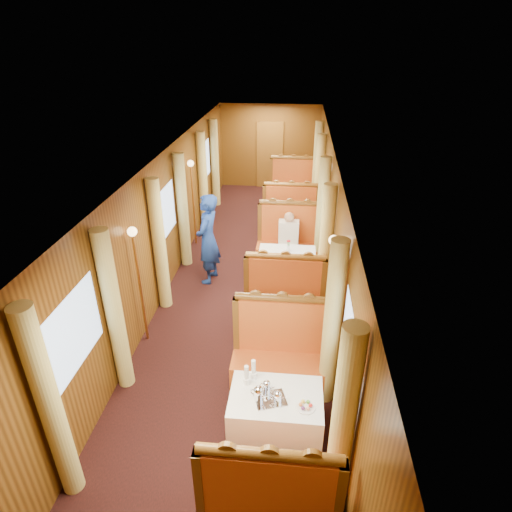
# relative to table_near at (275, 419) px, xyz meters

# --- Properties ---
(floor) EXTENTS (3.00, 12.00, 0.01)m
(floor) POSITION_rel_table_near_xyz_m (-0.75, 3.50, -0.38)
(floor) COLOR black
(floor) RESTS_ON ground
(ceiling) EXTENTS (3.00, 12.00, 0.01)m
(ceiling) POSITION_rel_table_near_xyz_m (-0.75, 3.50, 2.12)
(ceiling) COLOR silver
(ceiling) RESTS_ON wall_left
(wall_far) EXTENTS (3.00, 0.01, 2.50)m
(wall_far) POSITION_rel_table_near_xyz_m (-0.75, 9.50, 0.88)
(wall_far) COLOR brown
(wall_far) RESTS_ON floor
(wall_left) EXTENTS (0.01, 12.00, 2.50)m
(wall_left) POSITION_rel_table_near_xyz_m (-2.25, 3.50, 0.88)
(wall_left) COLOR brown
(wall_left) RESTS_ON floor
(wall_right) EXTENTS (0.01, 12.00, 2.50)m
(wall_right) POSITION_rel_table_near_xyz_m (0.75, 3.50, 0.88)
(wall_right) COLOR brown
(wall_right) RESTS_ON floor
(doorway_far) EXTENTS (0.80, 0.04, 2.00)m
(doorway_far) POSITION_rel_table_near_xyz_m (-0.75, 9.47, 0.62)
(doorway_far) COLOR brown
(doorway_far) RESTS_ON floor
(table_near) EXTENTS (1.05, 0.72, 0.75)m
(table_near) POSITION_rel_table_near_xyz_m (0.00, 0.00, 0.00)
(table_near) COLOR white
(table_near) RESTS_ON floor
(banquette_near_fwd) EXTENTS (1.30, 0.55, 1.34)m
(banquette_near_fwd) POSITION_rel_table_near_xyz_m (0.00, -1.01, 0.05)
(banquette_near_fwd) COLOR #B23113
(banquette_near_fwd) RESTS_ON floor
(banquette_near_aft) EXTENTS (1.30, 0.55, 1.34)m
(banquette_near_aft) POSITION_rel_table_near_xyz_m (0.00, 1.01, 0.05)
(banquette_near_aft) COLOR #B23113
(banquette_near_aft) RESTS_ON floor
(table_mid) EXTENTS (1.05, 0.72, 0.75)m
(table_mid) POSITION_rel_table_near_xyz_m (0.00, 3.50, 0.00)
(table_mid) COLOR white
(table_mid) RESTS_ON floor
(banquette_mid_fwd) EXTENTS (1.30, 0.55, 1.34)m
(banquette_mid_fwd) POSITION_rel_table_near_xyz_m (0.00, 2.49, 0.05)
(banquette_mid_fwd) COLOR #B23113
(banquette_mid_fwd) RESTS_ON floor
(banquette_mid_aft) EXTENTS (1.30, 0.55, 1.34)m
(banquette_mid_aft) POSITION_rel_table_near_xyz_m (0.00, 4.51, 0.05)
(banquette_mid_aft) COLOR #B23113
(banquette_mid_aft) RESTS_ON floor
(table_far) EXTENTS (1.05, 0.72, 0.75)m
(table_far) POSITION_rel_table_near_xyz_m (0.00, 7.00, 0.00)
(table_far) COLOR white
(table_far) RESTS_ON floor
(banquette_far_fwd) EXTENTS (1.30, 0.55, 1.34)m
(banquette_far_fwd) POSITION_rel_table_near_xyz_m (0.00, 5.99, 0.05)
(banquette_far_fwd) COLOR #B23113
(banquette_far_fwd) RESTS_ON floor
(banquette_far_aft) EXTENTS (1.30, 0.55, 1.34)m
(banquette_far_aft) POSITION_rel_table_near_xyz_m (0.00, 8.01, 0.05)
(banquette_far_aft) COLOR #B23113
(banquette_far_aft) RESTS_ON floor
(tea_tray) EXTENTS (0.40, 0.35, 0.01)m
(tea_tray) POSITION_rel_table_near_xyz_m (-0.06, -0.07, 0.38)
(tea_tray) COLOR silver
(tea_tray) RESTS_ON table_near
(teapot_left) EXTENTS (0.22, 0.20, 0.15)m
(teapot_left) POSITION_rel_table_near_xyz_m (-0.19, -0.09, 0.45)
(teapot_left) COLOR silver
(teapot_left) RESTS_ON tea_tray
(teapot_right) EXTENTS (0.16, 0.12, 0.12)m
(teapot_right) POSITION_rel_table_near_xyz_m (0.02, -0.10, 0.44)
(teapot_right) COLOR silver
(teapot_right) RESTS_ON tea_tray
(teapot_back) EXTENTS (0.17, 0.14, 0.12)m
(teapot_back) POSITION_rel_table_near_xyz_m (-0.11, 0.05, 0.43)
(teapot_back) COLOR silver
(teapot_back) RESTS_ON tea_tray
(fruit_plate) EXTENTS (0.22, 0.22, 0.05)m
(fruit_plate) POSITION_rel_table_near_xyz_m (0.33, -0.13, 0.39)
(fruit_plate) COLOR white
(fruit_plate) RESTS_ON table_near
(cup_inboard) EXTENTS (0.08, 0.08, 0.26)m
(cup_inboard) POSITION_rel_table_near_xyz_m (-0.35, 0.15, 0.48)
(cup_inboard) COLOR white
(cup_inboard) RESTS_ON table_near
(cup_outboard) EXTENTS (0.08, 0.08, 0.26)m
(cup_outboard) POSITION_rel_table_near_xyz_m (-0.28, 0.25, 0.48)
(cup_outboard) COLOR white
(cup_outboard) RESTS_ON table_near
(rose_vase_mid) EXTENTS (0.06, 0.06, 0.36)m
(rose_vase_mid) POSITION_rel_table_near_xyz_m (0.02, 3.53, 0.55)
(rose_vase_mid) COLOR silver
(rose_vase_mid) RESTS_ON table_mid
(rose_vase_far) EXTENTS (0.06, 0.06, 0.36)m
(rose_vase_far) POSITION_rel_table_near_xyz_m (-0.02, 6.96, 0.55)
(rose_vase_far) COLOR silver
(rose_vase_far) RESTS_ON table_far
(window_left_near) EXTENTS (0.01, 1.20, 0.90)m
(window_left_near) POSITION_rel_table_near_xyz_m (-2.24, 0.00, 1.07)
(window_left_near) COLOR #92ADD2
(window_left_near) RESTS_ON wall_left
(curtain_left_near_a) EXTENTS (0.22, 0.22, 2.35)m
(curtain_left_near_a) POSITION_rel_table_near_xyz_m (-2.13, -0.78, 0.80)
(curtain_left_near_a) COLOR #D1C26B
(curtain_left_near_a) RESTS_ON floor
(curtain_left_near_b) EXTENTS (0.22, 0.22, 2.35)m
(curtain_left_near_b) POSITION_rel_table_near_xyz_m (-2.13, 0.78, 0.80)
(curtain_left_near_b) COLOR #D1C26B
(curtain_left_near_b) RESTS_ON floor
(window_right_near) EXTENTS (0.01, 1.20, 0.90)m
(window_right_near) POSITION_rel_table_near_xyz_m (0.74, 0.00, 1.07)
(window_right_near) COLOR #92ADD2
(window_right_near) RESTS_ON wall_right
(curtain_right_near_a) EXTENTS (0.22, 0.22, 2.35)m
(curtain_right_near_a) POSITION_rel_table_near_xyz_m (0.63, -0.78, 0.80)
(curtain_right_near_a) COLOR #D1C26B
(curtain_right_near_a) RESTS_ON floor
(curtain_right_near_b) EXTENTS (0.22, 0.22, 2.35)m
(curtain_right_near_b) POSITION_rel_table_near_xyz_m (0.63, 0.78, 0.80)
(curtain_right_near_b) COLOR #D1C26B
(curtain_right_near_b) RESTS_ON floor
(window_left_mid) EXTENTS (0.01, 1.20, 0.90)m
(window_left_mid) POSITION_rel_table_near_xyz_m (-2.24, 3.50, 1.07)
(window_left_mid) COLOR #92ADD2
(window_left_mid) RESTS_ON wall_left
(curtain_left_mid_a) EXTENTS (0.22, 0.22, 2.35)m
(curtain_left_mid_a) POSITION_rel_table_near_xyz_m (-2.13, 2.72, 0.80)
(curtain_left_mid_a) COLOR #D1C26B
(curtain_left_mid_a) RESTS_ON floor
(curtain_left_mid_b) EXTENTS (0.22, 0.22, 2.35)m
(curtain_left_mid_b) POSITION_rel_table_near_xyz_m (-2.13, 4.28, 0.80)
(curtain_left_mid_b) COLOR #D1C26B
(curtain_left_mid_b) RESTS_ON floor
(window_right_mid) EXTENTS (0.01, 1.20, 0.90)m
(window_right_mid) POSITION_rel_table_near_xyz_m (0.74, 3.50, 1.07)
(window_right_mid) COLOR #92ADD2
(window_right_mid) RESTS_ON wall_right
(curtain_right_mid_a) EXTENTS (0.22, 0.22, 2.35)m
(curtain_right_mid_a) POSITION_rel_table_near_xyz_m (0.63, 2.72, 0.80)
(curtain_right_mid_a) COLOR #D1C26B
(curtain_right_mid_a) RESTS_ON floor
(curtain_right_mid_b) EXTENTS (0.22, 0.22, 2.35)m
(curtain_right_mid_b) POSITION_rel_table_near_xyz_m (0.63, 4.28, 0.80)
(curtain_right_mid_b) COLOR #D1C26B
(curtain_right_mid_b) RESTS_ON floor
(window_left_far) EXTENTS (0.01, 1.20, 0.90)m
(window_left_far) POSITION_rel_table_near_xyz_m (-2.24, 7.00, 1.07)
(window_left_far) COLOR #92ADD2
(window_left_far) RESTS_ON wall_left
(curtain_left_far_a) EXTENTS (0.22, 0.22, 2.35)m
(curtain_left_far_a) POSITION_rel_table_near_xyz_m (-2.13, 6.22, 0.80)
(curtain_left_far_a) COLOR #D1C26B
(curtain_left_far_a) RESTS_ON floor
(curtain_left_far_b) EXTENTS (0.22, 0.22, 2.35)m
(curtain_left_far_b) POSITION_rel_table_near_xyz_m (-2.13, 7.78, 0.80)
(curtain_left_far_b) COLOR #D1C26B
(curtain_left_far_b) RESTS_ON floor
(window_right_far) EXTENTS (0.01, 1.20, 0.90)m
(window_right_far) POSITION_rel_table_near_xyz_m (0.74, 7.00, 1.07)
(window_right_far) COLOR #92ADD2
(window_right_far) RESTS_ON wall_right
(curtain_right_far_a) EXTENTS (0.22, 0.22, 2.35)m
(curtain_right_far_a) POSITION_rel_table_near_xyz_m (0.63, 6.22, 0.80)
(curtain_right_far_a) COLOR #D1C26B
(curtain_right_far_a) RESTS_ON floor
(curtain_right_far_b) EXTENTS (0.22, 0.22, 2.35)m
(curtain_right_far_b) POSITION_rel_table_near_xyz_m (0.63, 7.78, 0.80)
(curtain_right_far_b) COLOR #D1C26B
(curtain_right_far_b) RESTS_ON floor
(sconce_left_fore) EXTENTS (0.14, 0.14, 1.95)m
(sconce_left_fore) POSITION_rel_table_near_xyz_m (-2.15, 1.75, 1.01)
(sconce_left_fore) COLOR #BF8C3F
(sconce_left_fore) RESTS_ON floor
(sconce_right_fore) EXTENTS (0.14, 0.14, 1.95)m
(sconce_right_fore) POSITION_rel_table_near_xyz_m (0.65, 1.75, 1.01)
(sconce_right_fore) COLOR #BF8C3F
(sconce_right_fore) RESTS_ON floor
(sconce_left_aft) EXTENTS (0.14, 0.14, 1.95)m
(sconce_left_aft) POSITION_rel_table_near_xyz_m (-2.15, 5.25, 1.01)
(sconce_left_aft) COLOR #BF8C3F
(sconce_left_aft) RESTS_ON floor
(sconce_right_aft) EXTENTS (0.14, 0.14, 1.95)m
(sconce_right_aft) POSITION_rel_table_near_xyz_m (0.65, 5.25, 1.01)
(sconce_right_aft) COLOR #BF8C3F
(sconce_right_aft) RESTS_ON floor
(steward) EXTENTS (0.52, 0.70, 1.77)m
(steward) POSITION_rel_table_near_xyz_m (-1.50, 3.65, 0.51)
(steward) COLOR navy
(steward) RESTS_ON floor
(passenger) EXTENTS (0.40, 0.44, 0.76)m
(passenger) POSITION_rel_table_near_xyz_m (-0.00, 4.31, 0.37)
(passenger) COLOR beige
(passenger) RESTS_ON banquette_mid_aft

